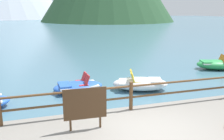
{
  "coord_description": "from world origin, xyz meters",
  "views": [
    {
      "loc": [
        -2.76,
        -5.42,
        3.6
      ],
      "look_at": [
        0.39,
        5.0,
        0.9
      ],
      "focal_mm": 38.83,
      "sensor_mm": 36.0,
      "label": 1
    }
  ],
  "objects_px": {
    "sign_board": "(85,104)",
    "pedal_boat_4": "(141,83)",
    "pedal_boat_2": "(78,86)",
    "pedal_boat_0": "(216,64)"
  },
  "relations": [
    {
      "from": "sign_board",
      "to": "pedal_boat_0",
      "type": "xyz_separation_m",
      "value": [
        9.4,
        6.15,
        -0.81
      ]
    },
    {
      "from": "sign_board",
      "to": "pedal_boat_2",
      "type": "xyz_separation_m",
      "value": [
        0.47,
        4.4,
        -0.89
      ]
    },
    {
      "from": "sign_board",
      "to": "pedal_boat_4",
      "type": "xyz_separation_m",
      "value": [
        3.28,
        3.79,
        -0.82
      ]
    },
    {
      "from": "sign_board",
      "to": "pedal_boat_2",
      "type": "height_order",
      "value": "sign_board"
    },
    {
      "from": "sign_board",
      "to": "pedal_boat_4",
      "type": "bearing_deg",
      "value": 49.09
    },
    {
      "from": "sign_board",
      "to": "pedal_boat_2",
      "type": "distance_m",
      "value": 4.51
    },
    {
      "from": "sign_board",
      "to": "pedal_boat_2",
      "type": "relative_size",
      "value": 0.52
    },
    {
      "from": "sign_board",
      "to": "pedal_boat_0",
      "type": "relative_size",
      "value": 0.44
    },
    {
      "from": "pedal_boat_2",
      "to": "pedal_boat_4",
      "type": "xyz_separation_m",
      "value": [
        2.81,
        -0.61,
        0.07
      ]
    },
    {
      "from": "pedal_boat_0",
      "to": "pedal_boat_2",
      "type": "relative_size",
      "value": 1.17
    }
  ]
}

